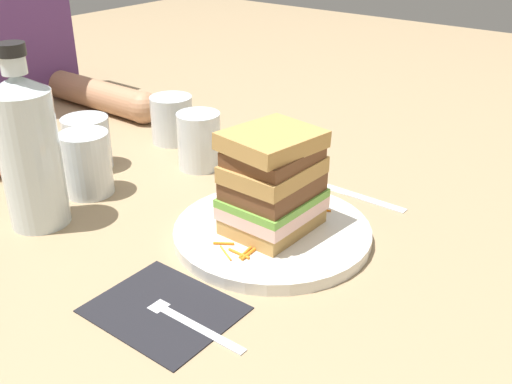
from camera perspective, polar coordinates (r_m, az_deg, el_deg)
The scene contains 24 objects.
ground_plane at distance 0.79m, azimuth 0.26°, elevation -3.89°, with size 3.00×3.00×0.00m, color #9E8460.
main_plate at distance 0.78m, azimuth 1.76°, elevation -3.77°, with size 0.25×0.25×0.02m, color white.
sandwich at distance 0.74m, azimuth 1.81°, elevation 1.04°, with size 0.12×0.10×0.13m.
carrot_shred_0 at distance 0.71m, azimuth -1.64°, elevation -5.90°, with size 0.00×0.00×0.03m, color orange.
carrot_shred_1 at distance 0.73m, azimuth -2.84°, elevation -5.04°, with size 0.00×0.00×0.03m, color orange.
carrot_shred_2 at distance 0.72m, azimuth -0.97°, elevation -5.73°, with size 0.00×0.00×0.03m, color orange.
carrot_shred_3 at distance 0.71m, azimuth -0.71°, elevation -5.92°, with size 0.00×0.00×0.03m, color orange.
carrot_shred_4 at distance 0.71m, azimuth -2.92°, elevation -5.85°, with size 0.00×0.00×0.03m, color orange.
carrot_shred_5 at distance 0.83m, azimuth 5.07°, elevation -1.08°, with size 0.00×0.00×0.02m, color orange.
carrot_shred_6 at distance 0.84m, azimuth 5.23°, elevation -0.72°, with size 0.00×0.00×0.02m, color orange.
carrot_shred_7 at distance 0.81m, azimuth 6.10°, elevation -1.72°, with size 0.00×0.00×0.03m, color orange.
carrot_shred_8 at distance 0.81m, azimuth 5.28°, elevation -1.86°, with size 0.00×0.00×0.02m, color orange.
carrot_shred_9 at distance 0.83m, azimuth 4.67°, elevation -0.99°, with size 0.00×0.00×0.03m, color orange.
carrot_shred_10 at distance 0.85m, azimuth 4.60°, elevation -0.36°, with size 0.00×0.00×0.02m, color orange.
carrot_shred_11 at distance 0.83m, azimuth 3.60°, elevation -0.85°, with size 0.00×0.00×0.03m, color orange.
carrot_shred_12 at distance 0.81m, azimuth 5.65°, elevation -1.83°, with size 0.00×0.00×0.02m, color orange.
napkin_dark at distance 0.66m, azimuth -8.79°, elevation -10.99°, with size 0.12×0.15×0.00m, color black.
fork at distance 0.64m, azimuth -7.39°, elevation -11.55°, with size 0.02×0.17×0.00m.
knife at distance 0.90m, azimuth 8.73°, elevation -0.04°, with size 0.02×0.20×0.00m.
juice_glass at distance 0.97m, azimuth -5.44°, elevation 4.63°, with size 0.07×0.07×0.09m.
water_bottle at distance 0.82m, azimuth -20.88°, elevation 3.82°, with size 0.08×0.08×0.24m.
empty_tumbler_0 at distance 0.91m, azimuth -15.86°, elevation 2.63°, with size 0.07×0.07×0.09m, color silver.
empty_tumbler_1 at distance 1.00m, azimuth -15.99°, elevation 4.48°, with size 0.07×0.07×0.08m, color silver.
empty_tumbler_2 at distance 1.08m, azimuth -8.03°, elevation 6.90°, with size 0.07×0.07×0.08m, color silver.
Camera 1 is at (-0.54, -0.41, 0.40)m, focal length 41.86 mm.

